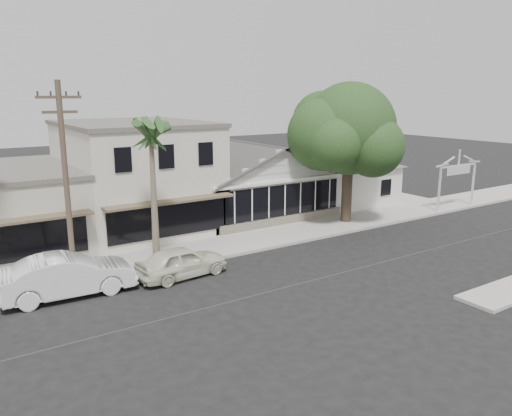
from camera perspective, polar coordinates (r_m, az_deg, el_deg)
ground at (r=23.22m, az=5.72°, el=-8.43°), size 140.00×140.00×0.00m
sidewalk_north at (r=25.57m, az=-18.61°, el=-6.85°), size 90.00×3.50×0.15m
corner_shop at (r=35.16m, az=-0.62°, el=3.45°), size 10.40×8.60×5.10m
side_cottage at (r=39.61m, az=10.20°, el=2.69°), size 6.00×6.00×3.00m
arch_sign at (r=39.30m, az=22.13°, el=4.31°), size 4.12×0.12×3.95m
row_building_near at (r=32.48m, az=-13.61°, el=3.42°), size 8.00×10.00×6.50m
utility_pole at (r=22.71m, az=-20.88°, el=2.84°), size 1.80×0.24×9.00m
car_0 at (r=23.76m, az=-8.49°, el=-6.10°), size 4.50×2.13×1.49m
car_1 at (r=22.80m, az=-20.72°, el=-7.23°), size 5.62×2.24×1.82m
shade_tree at (r=32.92m, az=10.19°, el=8.61°), size 8.28×7.49×9.19m
palm_east at (r=24.05m, az=-11.93°, el=8.35°), size 3.16×3.16×7.77m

